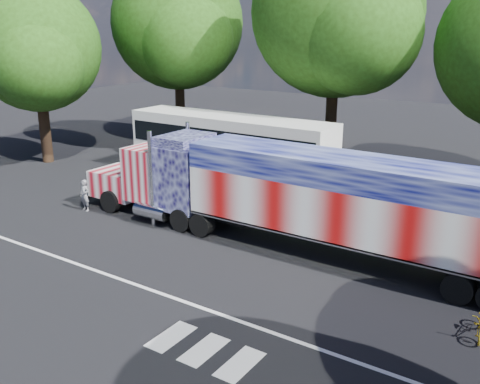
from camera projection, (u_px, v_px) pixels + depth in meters
The scene contains 8 objects.
ground at pixel (197, 258), 20.79m from camera, with size 100.00×100.00×0.00m, color black.
lane_markings at pixel (166, 311), 16.89m from camera, with size 30.00×2.67×0.01m.
semi_truck at pixel (291, 194), 21.19m from camera, with size 20.35×3.21×4.34m.
coach_bus at pixel (230, 147), 30.98m from camera, with size 12.74×2.96×3.71m.
woman at pixel (85, 195), 25.90m from camera, with size 0.56×0.37×1.55m, color slate.
tree_w_a at pixel (37, 48), 33.32m from camera, with size 8.39×7.99×11.35m.
tree_nw_a at pixel (179, 24), 38.25m from camera, with size 9.90×9.42×13.55m.
tree_n_mid at pixel (339, 13), 31.39m from camera, with size 10.60×10.09×14.49m.
Camera 1 is at (11.97, -14.97, 8.60)m, focal length 40.00 mm.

